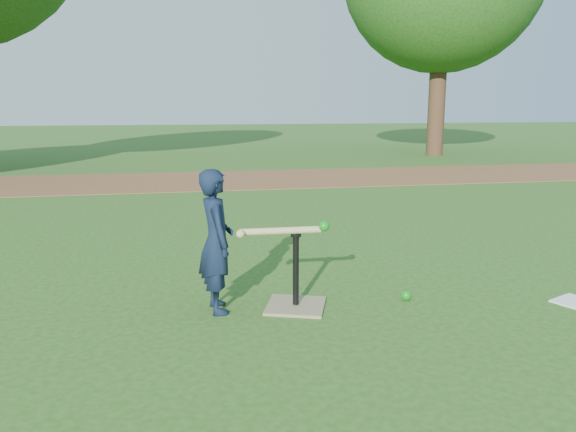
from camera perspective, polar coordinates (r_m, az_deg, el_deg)
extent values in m
plane|color=#285116|center=(4.35, 5.69, -9.18)|extent=(80.00, 80.00, 0.00)
cube|color=brown|center=(11.56, -5.19, 3.72)|extent=(24.00, 3.00, 0.01)
imported|color=black|center=(4.14, -7.31, -2.55)|extent=(0.30, 0.42, 1.06)
sphere|color=#0C8614|center=(4.55, 11.91, -7.91)|extent=(0.08, 0.08, 0.08)
cube|color=white|center=(4.96, 26.97, -7.72)|extent=(0.37, 0.33, 0.01)
cube|color=#8C7D59|center=(4.32, 0.79, -9.11)|extent=(0.55, 0.55, 0.02)
cylinder|color=black|center=(4.23, 0.80, -5.44)|extent=(0.05, 0.05, 0.55)
cylinder|color=black|center=(4.16, 0.81, -1.67)|extent=(0.08, 0.08, 0.06)
cylinder|color=tan|center=(4.11, -0.77, -1.52)|extent=(0.60, 0.07, 0.05)
sphere|color=tan|center=(4.03, -4.86, -1.82)|extent=(0.06, 0.06, 0.06)
sphere|color=#0C8614|center=(4.13, 3.70, -1.03)|extent=(0.08, 0.08, 0.08)
cylinder|color=#382316|center=(17.67, 14.89, 11.54)|extent=(0.50, 0.50, 3.42)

